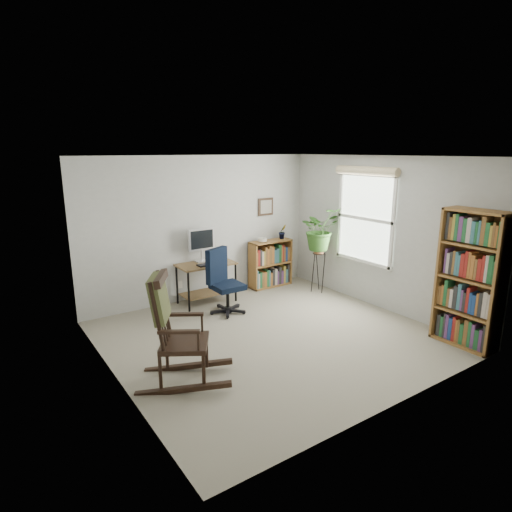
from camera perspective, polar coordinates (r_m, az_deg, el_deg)
floor at (r=5.96m, az=2.21°, el=-10.62°), size 4.20×4.00×0.00m
ceiling at (r=5.42m, az=2.45°, el=13.11°), size 4.20×4.00×0.00m
wall_back at (r=7.24m, az=-7.17°, el=3.68°), size 4.20×0.00×2.40m
wall_front at (r=4.20m, az=18.85°, el=-4.55°), size 4.20×0.00×2.40m
wall_left at (r=4.67m, az=-18.86°, el=-2.70°), size 0.00×4.00×2.40m
wall_right at (r=7.00m, az=16.27°, el=2.88°), size 0.00×4.00×2.40m
window at (r=7.13m, az=14.32°, el=4.83°), size 0.12×1.20×1.50m
desk at (r=7.14m, az=-6.61°, el=-3.59°), size 0.94×0.51×0.67m
monitor at (r=7.10m, az=-7.28°, el=1.45°), size 0.46×0.16×0.56m
keyboard at (r=6.94m, az=-6.23°, el=-1.09°), size 0.40×0.15×0.02m
office_chair at (r=6.60m, az=-3.83°, el=-3.37°), size 0.73×0.73×1.03m
rocking_chair at (r=4.71m, az=-9.58°, el=-9.47°), size 1.25×1.12×1.25m
low_bookshelf at (r=7.92m, az=1.93°, el=-1.00°), size 0.82×0.27×0.87m
tall_bookshelf at (r=6.06m, az=26.64°, el=-2.80°), size 0.33×0.78×1.77m
plant_stand at (r=7.69m, az=8.27°, el=-1.76°), size 0.30×0.30×0.83m
spider_plant at (r=7.47m, az=8.57°, el=6.28°), size 1.69×1.88×1.46m
potted_plant_small at (r=7.98m, az=3.54°, el=2.70°), size 0.13×0.24×0.11m
framed_picture at (r=7.84m, az=1.34°, el=6.58°), size 0.32×0.04×0.32m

